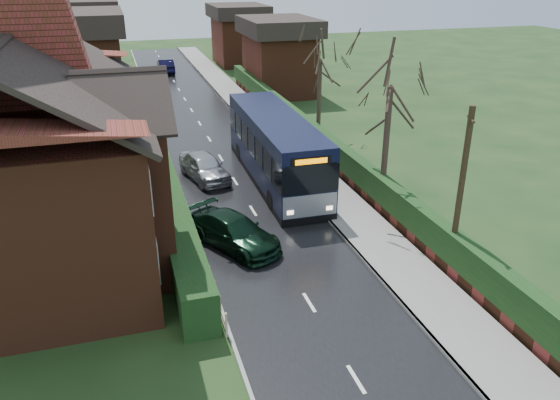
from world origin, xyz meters
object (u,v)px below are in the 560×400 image
object	(u,v)px
bus	(276,149)
car_green	(234,232)
telegraph_pole	(460,194)
brick_house	(39,149)
car_silver	(204,167)
bus_stop_sign	(317,164)

from	to	relation	value
bus	car_green	xyz separation A→B (m)	(-3.80, -6.73, -1.09)
car_green	telegraph_pole	xyz separation A→B (m)	(7.40, -4.56, 2.65)
brick_house	car_green	distance (m)	8.26
brick_house	car_green	xyz separation A→B (m)	(7.13, -1.91, -3.71)
car_silver	bus	bearing A→B (deg)	-32.01
brick_house	car_silver	world-z (taller)	brick_house
bus	car_silver	world-z (taller)	bus
car_silver	brick_house	bearing A→B (deg)	-153.31
brick_house	car_green	bearing A→B (deg)	-14.95
bus_stop_sign	telegraph_pole	size ratio (longest dim) A/B	0.48
bus	telegraph_pole	xyz separation A→B (m)	(3.60, -11.29, 1.56)
brick_house	bus	bearing A→B (deg)	23.80
bus	bus_stop_sign	size ratio (longest dim) A/B	3.76
car_silver	car_green	distance (m)	7.98
car_green	bus	bearing A→B (deg)	32.60
car_silver	car_green	size ratio (longest dim) A/B	0.92
car_silver	bus_stop_sign	bearing A→B (deg)	-59.21
brick_house	car_silver	size ratio (longest dim) A/B	3.42
bus_stop_sign	brick_house	bearing A→B (deg)	179.81
brick_house	telegraph_pole	distance (m)	15.94
car_silver	telegraph_pole	world-z (taller)	telegraph_pole
bus	car_green	bearing A→B (deg)	-118.42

